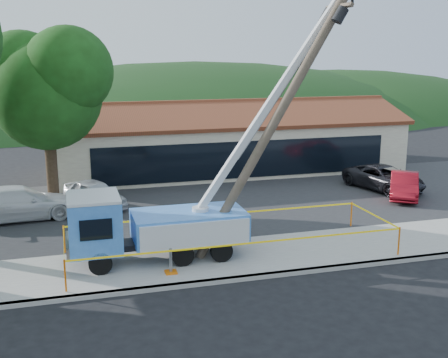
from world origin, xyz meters
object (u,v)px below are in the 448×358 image
utility_truck (155,221)px  car_red (403,199)px  car_white (21,221)px  leaning_pole (282,110)px  car_dark (383,191)px  car_silver (95,209)px

utility_truck → car_red: 15.31m
car_red → car_white: car_white is taller
leaning_pole → car_white: (-10.03, 7.23, -5.63)m
car_red → car_dark: size_ratio=0.82×
car_red → car_white: bearing=-151.3°
car_white → utility_truck: bearing=-149.1°
leaning_pole → car_red: leaning_pole is taller
utility_truck → leaning_pole: bearing=-4.3°
car_red → car_white: size_ratio=0.75×
leaning_pole → car_dark: size_ratio=2.07×
car_white → car_red: bearing=-100.7°
car_silver → car_white: (-3.47, -1.13, 0.00)m
car_silver → car_red: bearing=-38.2°
utility_truck → car_white: utility_truck is taller
car_silver → car_dark: 15.90m
car_red → car_white: (-19.47, 1.42, 0.00)m
utility_truck → car_red: (14.21, 5.46, -1.63)m
utility_truck → car_dark: (14.10, 7.25, -1.63)m
car_white → car_silver: bearing=-78.5°
car_silver → car_dark: size_ratio=0.82×
utility_truck → car_silver: (-1.78, 8.01, -1.63)m
car_white → car_dark: car_white is taller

